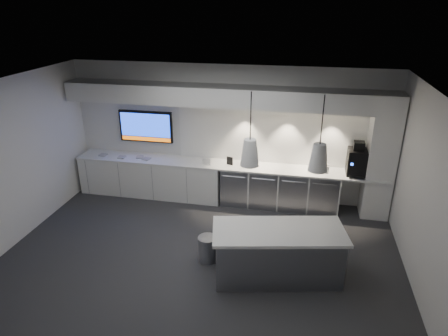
% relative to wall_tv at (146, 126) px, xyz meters
% --- Properties ---
extents(floor, '(7.00, 7.00, 0.00)m').
position_rel_wall_tv_xyz_m(floor, '(1.90, -2.45, -1.56)').
color(floor, '#2E2E31').
rests_on(floor, ground).
extents(ceiling, '(7.00, 7.00, 0.00)m').
position_rel_wall_tv_xyz_m(ceiling, '(1.90, -2.45, 1.44)').
color(ceiling, black).
rests_on(ceiling, wall_back).
extents(wall_back, '(7.00, 0.00, 7.00)m').
position_rel_wall_tv_xyz_m(wall_back, '(1.90, 0.05, -0.06)').
color(wall_back, white).
rests_on(wall_back, floor).
extents(wall_front, '(7.00, 0.00, 7.00)m').
position_rel_wall_tv_xyz_m(wall_front, '(1.90, -4.95, -0.06)').
color(wall_front, white).
rests_on(wall_front, floor).
extents(wall_left, '(0.00, 7.00, 7.00)m').
position_rel_wall_tv_xyz_m(wall_left, '(-1.60, -2.45, -0.06)').
color(wall_left, white).
rests_on(wall_left, floor).
extents(wall_right, '(0.00, 7.00, 7.00)m').
position_rel_wall_tv_xyz_m(wall_right, '(5.40, -2.45, -0.06)').
color(wall_right, white).
rests_on(wall_right, floor).
extents(back_counter, '(6.80, 0.65, 0.04)m').
position_rel_wall_tv_xyz_m(back_counter, '(1.90, -0.27, -0.68)').
color(back_counter, white).
rests_on(back_counter, left_base_cabinets).
extents(left_base_cabinets, '(3.30, 0.63, 0.86)m').
position_rel_wall_tv_xyz_m(left_base_cabinets, '(0.15, -0.27, -1.13)').
color(left_base_cabinets, white).
rests_on(left_base_cabinets, floor).
extents(fridge_unit_a, '(0.60, 0.61, 0.85)m').
position_rel_wall_tv_xyz_m(fridge_unit_a, '(2.15, -0.27, -1.13)').
color(fridge_unit_a, '#979A9F').
rests_on(fridge_unit_a, floor).
extents(fridge_unit_b, '(0.60, 0.61, 0.85)m').
position_rel_wall_tv_xyz_m(fridge_unit_b, '(2.78, -0.27, -1.13)').
color(fridge_unit_b, '#979A9F').
rests_on(fridge_unit_b, floor).
extents(fridge_unit_c, '(0.60, 0.61, 0.85)m').
position_rel_wall_tv_xyz_m(fridge_unit_c, '(3.41, -0.27, -1.13)').
color(fridge_unit_c, '#979A9F').
rests_on(fridge_unit_c, floor).
extents(fridge_unit_d, '(0.60, 0.61, 0.85)m').
position_rel_wall_tv_xyz_m(fridge_unit_d, '(4.04, -0.27, -1.13)').
color(fridge_unit_d, '#979A9F').
rests_on(fridge_unit_d, floor).
extents(backsplash, '(4.60, 0.03, 1.30)m').
position_rel_wall_tv_xyz_m(backsplash, '(3.10, 0.03, -0.01)').
color(backsplash, white).
rests_on(backsplash, wall_back).
extents(soffit, '(6.90, 0.60, 0.40)m').
position_rel_wall_tv_xyz_m(soffit, '(1.90, -0.25, 0.84)').
color(soffit, white).
rests_on(soffit, wall_back).
extents(column, '(0.55, 0.55, 2.60)m').
position_rel_wall_tv_xyz_m(column, '(5.10, -0.25, -0.26)').
color(column, white).
rests_on(column, floor).
extents(wall_tv, '(1.25, 0.07, 0.72)m').
position_rel_wall_tv_xyz_m(wall_tv, '(0.00, 0.00, 0.00)').
color(wall_tv, black).
rests_on(wall_tv, wall_back).
extents(island, '(2.22, 1.30, 0.88)m').
position_rel_wall_tv_xyz_m(island, '(3.26, -2.74, -1.11)').
color(island, '#979A9F').
rests_on(island, floor).
extents(bin, '(0.43, 0.43, 0.46)m').
position_rel_wall_tv_xyz_m(bin, '(2.05, -2.54, -1.33)').
color(bin, '#979A9F').
rests_on(bin, floor).
extents(coffee_machine, '(0.39, 0.56, 0.70)m').
position_rel_wall_tv_xyz_m(coffee_machine, '(4.65, -0.25, -0.37)').
color(coffee_machine, black).
rests_on(coffee_machine, back_counter).
extents(sign_black, '(0.14, 0.06, 0.18)m').
position_rel_wall_tv_xyz_m(sign_black, '(2.01, -0.29, -0.57)').
color(sign_black, black).
rests_on(sign_black, back_counter).
extents(sign_white, '(0.18, 0.03, 0.14)m').
position_rel_wall_tv_xyz_m(sign_white, '(1.51, -0.40, -0.59)').
color(sign_white, white).
rests_on(sign_white, back_counter).
extents(cup_cluster, '(0.39, 0.18, 0.15)m').
position_rel_wall_tv_xyz_m(cup_cluster, '(3.92, -0.29, -0.58)').
color(cup_cluster, silver).
rests_on(cup_cluster, back_counter).
extents(tray_a, '(0.17, 0.17, 0.02)m').
position_rel_wall_tv_xyz_m(tray_a, '(-0.97, -0.32, -0.65)').
color(tray_a, '#9B9B9B').
rests_on(tray_a, back_counter).
extents(tray_b, '(0.17, 0.17, 0.02)m').
position_rel_wall_tv_xyz_m(tray_b, '(-0.49, -0.37, -0.65)').
color(tray_b, '#9B9B9B').
rests_on(tray_b, back_counter).
extents(tray_c, '(0.20, 0.20, 0.02)m').
position_rel_wall_tv_xyz_m(tray_c, '(-0.09, -0.28, -0.65)').
color(tray_c, '#9B9B9B').
rests_on(tray_c, back_counter).
extents(tray_d, '(0.19, 0.19, 0.02)m').
position_rel_wall_tv_xyz_m(tray_d, '(0.10, -0.35, -0.65)').
color(tray_d, '#9B9B9B').
rests_on(tray_d, back_counter).
extents(pendant_left, '(0.28, 0.28, 1.11)m').
position_rel_wall_tv_xyz_m(pendant_left, '(2.77, -2.74, 0.59)').
color(pendant_left, white).
rests_on(pendant_left, ceiling).
extents(pendant_right, '(0.28, 0.28, 1.11)m').
position_rel_wall_tv_xyz_m(pendant_right, '(3.76, -2.74, 0.59)').
color(pendant_right, white).
rests_on(pendant_right, ceiling).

